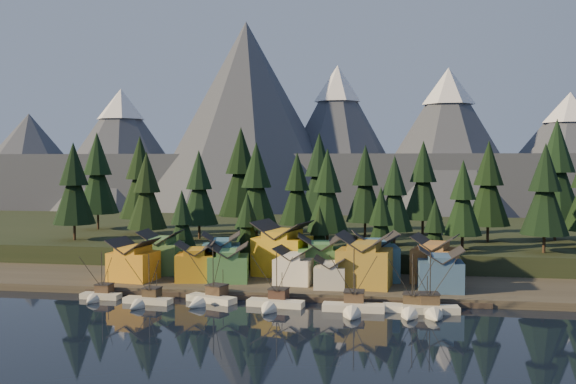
% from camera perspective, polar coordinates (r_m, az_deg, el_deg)
% --- Properties ---
extents(ground, '(500.00, 500.00, 0.00)m').
position_cam_1_polar(ground, '(111.76, -2.25, -11.28)').
color(ground, black).
rests_on(ground, ground).
extents(shore_strip, '(400.00, 50.00, 1.50)m').
position_cam_1_polar(shore_strip, '(150.13, 0.88, -7.33)').
color(shore_strip, '#383229').
rests_on(shore_strip, ground).
extents(hillside, '(420.00, 100.00, 6.00)m').
position_cam_1_polar(hillside, '(198.83, 3.05, -4.16)').
color(hillside, black).
rests_on(hillside, ground).
extents(dock, '(80.00, 4.00, 1.00)m').
position_cam_1_polar(dock, '(127.43, -0.72, -9.28)').
color(dock, '#433A30').
rests_on(dock, ground).
extents(mountain_ridge, '(560.00, 190.00, 90.00)m').
position_cam_1_polar(mountain_ridge, '(320.77, 4.80, 2.63)').
color(mountain_ridge, '#4C5462').
rests_on(mountain_ridge, ground).
extents(boat_0, '(8.13, 8.81, 10.17)m').
position_cam_1_polar(boat_0, '(132.15, -16.49, -8.29)').
color(boat_0, beige).
rests_on(boat_0, ground).
extents(boat_1, '(9.85, 10.55, 10.39)m').
position_cam_1_polar(boat_1, '(125.53, -12.60, -8.89)').
color(boat_1, beige).
rests_on(boat_1, ground).
extents(boat_2, '(10.63, 11.11, 11.72)m').
position_cam_1_polar(boat_2, '(124.58, -7.15, -8.78)').
color(boat_2, silver).
rests_on(boat_2, ground).
extents(boat_3, '(11.15, 11.94, 11.61)m').
position_cam_1_polar(boat_3, '(119.92, -1.28, -9.27)').
color(boat_3, silver).
rests_on(boat_3, ground).
extents(boat_4, '(11.45, 12.47, 12.49)m').
position_cam_1_polar(boat_4, '(116.82, 5.81, -9.52)').
color(boat_4, silver).
rests_on(boat_4, ground).
extents(boat_5, '(11.22, 12.00, 11.59)m').
position_cam_1_polar(boat_5, '(117.59, 10.90, -9.57)').
color(boat_5, white).
rests_on(boat_5, ground).
extents(boat_6, '(10.63, 11.40, 12.16)m').
position_cam_1_polar(boat_6, '(117.72, 12.64, -9.47)').
color(boat_6, beige).
rests_on(boat_6, ground).
extents(house_front_0, '(9.95, 9.53, 8.90)m').
position_cam_1_polar(house_front_0, '(142.11, -13.57, -5.77)').
color(house_front_0, orange).
rests_on(house_front_0, shore_strip).
extents(house_front_1, '(9.38, 9.13, 8.31)m').
position_cam_1_polar(house_front_1, '(139.17, -8.21, -6.03)').
color(house_front_1, '#BE871A').
rests_on(house_front_1, shore_strip).
extents(house_front_2, '(9.68, 9.73, 8.10)m').
position_cam_1_polar(house_front_2, '(137.55, -5.32, -6.16)').
color(house_front_2, '#478246').
rests_on(house_front_2, shore_strip).
extents(house_front_3, '(8.25, 7.93, 7.67)m').
position_cam_1_polar(house_front_3, '(134.40, 0.54, -6.46)').
color(house_front_3, silver).
rests_on(house_front_3, shore_strip).
extents(house_front_4, '(6.36, 6.84, 6.33)m').
position_cam_1_polar(house_front_4, '(130.40, 3.76, -7.07)').
color(house_front_4, beige).
rests_on(house_front_4, shore_strip).
extents(house_front_5, '(11.47, 10.64, 10.98)m').
position_cam_1_polar(house_front_5, '(131.95, 6.82, -5.89)').
color(house_front_5, olive).
rests_on(house_front_5, shore_strip).
extents(house_front_6, '(8.68, 8.21, 8.56)m').
position_cam_1_polar(house_front_6, '(130.69, 13.40, -6.60)').
color(house_front_6, '#36577F').
rests_on(house_front_6, shore_strip).
extents(house_back_0, '(9.35, 9.01, 9.72)m').
position_cam_1_polar(house_back_0, '(149.43, -11.22, -5.16)').
color(house_back_0, '#4E8045').
rests_on(house_back_0, shore_strip).
extents(house_back_1, '(10.19, 10.27, 9.47)m').
position_cam_1_polar(house_back_1, '(145.35, -5.95, -5.40)').
color(house_back_1, '#396C88').
rests_on(house_back_1, shore_strip).
extents(house_back_2, '(13.41, 12.72, 12.06)m').
position_cam_1_polar(house_back_2, '(144.47, -0.50, -4.89)').
color(house_back_2, gold).
rests_on(house_back_2, shore_strip).
extents(house_back_3, '(10.59, 9.68, 9.73)m').
position_cam_1_polar(house_back_3, '(139.09, 2.89, -5.70)').
color(house_back_3, '#478449').
rests_on(house_back_3, shore_strip).
extents(house_back_4, '(10.78, 10.46, 10.32)m').
position_cam_1_polar(house_back_4, '(139.38, 7.77, -5.58)').
color(house_back_4, '#376484').
rests_on(house_back_4, shore_strip).
extents(house_back_5, '(10.72, 10.80, 9.94)m').
position_cam_1_polar(house_back_5, '(139.38, 12.91, -5.71)').
color(house_back_5, '#9D6B37').
rests_on(house_back_5, shore_strip).
extents(tree_hill_0, '(11.21, 11.21, 26.11)m').
position_cam_1_polar(tree_hill_0, '(179.22, -18.50, 0.46)').
color(tree_hill_0, '#332319').
rests_on(tree_hill_0, hillside).
extents(tree_hill_1, '(12.11, 12.11, 28.22)m').
position_cam_1_polar(tree_hill_1, '(188.53, -13.00, 1.00)').
color(tree_hill_1, '#332319').
rests_on(tree_hill_1, hillside).
extents(tree_hill_2, '(10.05, 10.05, 23.42)m').
position_cam_1_polar(tree_hill_2, '(166.36, -12.44, -0.14)').
color(tree_hill_2, '#332319').
rests_on(tree_hill_2, hillside).
extents(tree_hill_3, '(10.30, 10.30, 24.00)m').
position_cam_1_polar(tree_hill_3, '(174.27, -7.91, 0.14)').
color(tree_hill_3, '#332319').
rests_on(tree_hill_3, hillside).
extents(tree_hill_4, '(13.26, 13.26, 30.88)m').
position_cam_1_polar(tree_hill_4, '(186.44, -4.19, 1.50)').
color(tree_hill_4, '#332319').
rests_on(tree_hill_4, hillside).
extents(tree_hill_5, '(11.08, 11.08, 25.81)m').
position_cam_1_polar(tree_hill_5, '(159.94, -2.83, 0.28)').
color(tree_hill_5, '#332319').
rests_on(tree_hill_5, hillside).
extents(tree_hill_6, '(10.05, 10.05, 23.42)m').
position_cam_1_polar(tree_hill_6, '(173.29, 0.82, 0.05)').
color(tree_hill_6, '#332319').
rests_on(tree_hill_6, hillside).
extents(tree_hill_7, '(10.37, 10.37, 24.16)m').
position_cam_1_polar(tree_hill_7, '(155.15, 3.52, -0.14)').
color(tree_hill_7, '#332319').
rests_on(tree_hill_7, hillside).
extents(tree_hill_8, '(10.96, 10.96, 25.53)m').
position_cam_1_polar(tree_hill_8, '(178.43, 6.88, 0.48)').
color(tree_hill_8, '#332319').
rests_on(tree_hill_8, hillside).
extents(tree_hill_9, '(9.68, 9.68, 22.55)m').
position_cam_1_polar(tree_hill_9, '(161.35, 9.44, -0.37)').
color(tree_hill_9, '#332319').
rests_on(tree_hill_9, hillside).
extents(tree_hill_10, '(11.54, 11.54, 26.89)m').
position_cam_1_polar(tree_hill_10, '(186.38, 11.92, 0.77)').
color(tree_hill_10, '#332319').
rests_on(tree_hill_10, hillside).
extents(tree_hill_11, '(9.19, 9.19, 21.41)m').
position_cam_1_polar(tree_hill_11, '(157.20, 15.28, -0.74)').
color(tree_hill_11, '#332319').
rests_on(tree_hill_11, hillside).
extents(tree_hill_12, '(11.33, 11.33, 26.40)m').
position_cam_1_polar(tree_hill_12, '(173.88, 17.39, 0.47)').
color(tree_hill_12, '#332319').
rests_on(tree_hill_12, hillside).
extents(tree_hill_13, '(10.85, 10.85, 25.27)m').
position_cam_1_polar(tree_hill_13, '(157.96, 21.87, -0.06)').
color(tree_hill_13, '#332319').
rests_on(tree_hill_13, hillside).
extents(tree_hill_14, '(13.83, 13.83, 32.21)m').
position_cam_1_polar(tree_hill_14, '(182.99, 22.74, 1.48)').
color(tree_hill_14, '#332319').
rests_on(tree_hill_14, hillside).
extents(tree_hill_15, '(12.63, 12.63, 29.43)m').
position_cam_1_polar(tree_hill_15, '(189.46, 2.79, 1.28)').
color(tree_hill_15, '#332319').
rests_on(tree_hill_15, hillside).
extents(tree_hill_16, '(12.83, 12.83, 29.88)m').
position_cam_1_polar(tree_hill_16, '(205.03, -16.58, 1.35)').
color(tree_hill_16, '#332319').
rests_on(tree_hill_16, hillside).
extents(tree_shore_0, '(8.04, 8.04, 18.73)m').
position_cam_1_polar(tree_shore_0, '(155.24, -9.40, -2.94)').
color(tree_shore_0, '#332319').
rests_on(tree_shore_0, shore_strip).
extents(tree_shore_1, '(7.85, 7.85, 18.28)m').
position_cam_1_polar(tree_shore_1, '(150.86, -3.63, -3.16)').
color(tree_shore_1, '#332319').
rests_on(tree_shore_1, shore_strip).
extents(tree_shore_2, '(6.59, 6.59, 15.36)m').
position_cam_1_polar(tree_shore_2, '(148.12, 2.80, -3.90)').
color(tree_shore_2, '#332319').
rests_on(tree_shore_2, shore_strip).
extents(tree_shore_3, '(8.50, 8.50, 19.81)m').
position_cam_1_polar(tree_shore_3, '(146.90, 8.24, -3.02)').
color(tree_shore_3, '#332319').
rests_on(tree_shore_3, shore_strip).
extents(tree_shore_4, '(7.45, 7.45, 17.34)m').
position_cam_1_polar(tree_shore_4, '(147.28, 12.92, -3.58)').
color(tree_shore_4, '#332319').
rests_on(tree_shore_4, shore_strip).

